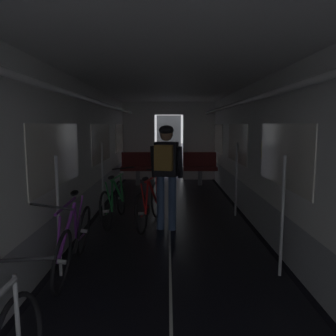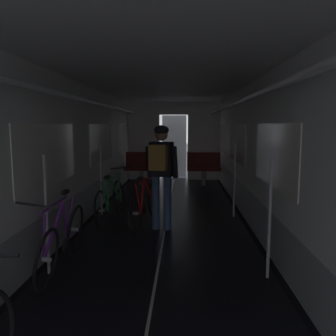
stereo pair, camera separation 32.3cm
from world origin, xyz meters
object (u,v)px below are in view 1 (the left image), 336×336
(bench_seat_far_left, at_px, (136,165))
(person_cyclist_aisle, at_px, (165,166))
(bicycle_purple, at_px, (72,240))
(bench_seat_far_right, at_px, (198,165))
(bicycle_red_in_aisle, at_px, (148,204))
(bicycle_green, at_px, (113,202))

(bench_seat_far_left, bearing_deg, person_cyclist_aisle, -78.77)
(bench_seat_far_left, relative_size, bicycle_purple, 0.58)
(bench_seat_far_left, bearing_deg, bicycle_purple, -92.37)
(bench_seat_far_left, xyz_separation_m, bench_seat_far_right, (1.80, 0.00, 0.00))
(bicycle_red_in_aisle, bearing_deg, bicycle_green, 165.65)
(bicycle_green, relative_size, bicycle_purple, 1.00)
(bicycle_purple, bearing_deg, bench_seat_far_right, 70.75)
(bicycle_green, xyz_separation_m, person_cyclist_aisle, (0.93, -0.42, 0.69))
(person_cyclist_aisle, xyz_separation_m, bicycle_red_in_aisle, (-0.29, 0.26, -0.69))
(bicycle_green, bearing_deg, bench_seat_far_right, 63.79)
(bench_seat_far_right, xyz_separation_m, bicycle_green, (-1.88, -3.83, -0.19))
(bicycle_green, distance_m, bicycle_red_in_aisle, 0.66)
(bench_seat_far_left, relative_size, person_cyclist_aisle, 0.57)
(bench_seat_far_left, bearing_deg, bench_seat_far_right, 0.00)
(person_cyclist_aisle, bearing_deg, bench_seat_far_left, 101.23)
(bicycle_green, distance_m, person_cyclist_aisle, 1.23)
(bench_seat_far_right, bearing_deg, person_cyclist_aisle, -102.68)
(bicycle_green, bearing_deg, bicycle_red_in_aisle, -14.35)
(bench_seat_far_left, relative_size, bicycle_red_in_aisle, 0.59)
(bench_seat_far_left, xyz_separation_m, bicycle_green, (-0.08, -3.83, -0.19))
(bench_seat_far_left, height_order, person_cyclist_aisle, person_cyclist_aisle)
(person_cyclist_aisle, distance_m, bicycle_red_in_aisle, 0.79)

